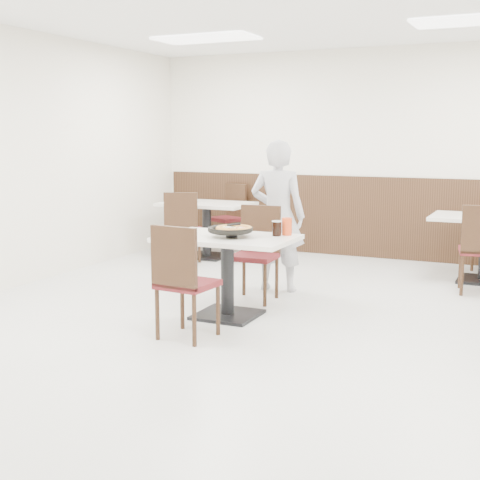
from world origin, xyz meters
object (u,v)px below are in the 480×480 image
at_px(bg_table_left, 207,230).
at_px(bg_chair_left_near, 183,228).
at_px(main_table, 227,277).
at_px(chair_far, 254,254).
at_px(bg_chair_left_far, 226,217).
at_px(chair_near, 188,281).
at_px(side_plate, 179,235).
at_px(red_cup, 287,226).
at_px(pizza_pan, 230,232).
at_px(pizza, 234,230).
at_px(cola_glass, 277,229).
at_px(bg_chair_right_near, 480,249).
at_px(diner_person, 278,216).

relative_size(bg_table_left, bg_chair_left_near, 1.26).
height_order(main_table, chair_far, chair_far).
bearing_deg(bg_chair_left_far, bg_table_left, 113.64).
bearing_deg(chair_near, side_plate, 130.13).
bearing_deg(red_cup, bg_chair_left_far, 124.70).
height_order(chair_near, pizza_pan, chair_near).
xyz_separation_m(red_cup, bg_chair_left_far, (-2.05, 2.96, -0.35)).
bearing_deg(pizza, bg_chair_left_far, 116.91).
xyz_separation_m(pizza_pan, bg_table_left, (-1.61, 2.63, -0.42)).
distance_m(cola_glass, bg_chair_right_near, 2.40).
height_order(main_table, bg_table_left, same).
relative_size(bg_chair_left_near, bg_chair_right_near, 1.00).
bearing_deg(main_table, red_cup, 31.77).
distance_m(red_cup, bg_chair_left_near, 2.68).
relative_size(chair_near, bg_chair_left_near, 1.00).
bearing_deg(bg_chair_right_near, bg_chair_left_far, 150.67).
xyz_separation_m(cola_glass, diner_person, (-0.38, 0.98, -0.01)).
xyz_separation_m(bg_table_left, bg_chair_left_near, (-0.02, -0.62, 0.10)).
relative_size(main_table, red_cup, 7.50).
xyz_separation_m(diner_person, bg_chair_left_far, (-1.61, 2.07, -0.33)).
bearing_deg(side_plate, chair_far, 65.37).
xyz_separation_m(red_cup, bg_chair_left_near, (-2.05, 1.69, -0.35)).
relative_size(pizza, side_plate, 1.78).
relative_size(pizza_pan, bg_chair_right_near, 0.34).
xyz_separation_m(main_table, chair_far, (-0.02, 0.65, 0.10)).
bearing_deg(bg_chair_right_near, chair_near, -136.79).
relative_size(chair_near, pizza, 3.03).
relative_size(main_table, cola_glass, 9.23).
bearing_deg(red_cup, chair_near, -115.82).
height_order(main_table, bg_chair_right_near, bg_chair_right_near).
bearing_deg(pizza_pan, red_cup, 36.88).
relative_size(chair_far, bg_chair_left_far, 1.00).
relative_size(diner_person, bg_table_left, 1.34).
bearing_deg(diner_person, main_table, 81.56).
bearing_deg(cola_glass, red_cup, 52.82).
bearing_deg(side_plate, main_table, 24.58).
height_order(chair_far, side_plate, chair_far).
bearing_deg(chair_far, pizza, 94.79).
bearing_deg(red_cup, side_plate, -151.41).
distance_m(chair_far, bg_chair_left_far, 3.04).
bearing_deg(main_table, bg_chair_left_far, 115.97).
xyz_separation_m(pizza, bg_chair_left_near, (-1.66, 2.00, -0.34)).
bearing_deg(pizza_pan, bg_table_left, 121.48).
xyz_separation_m(chair_near, bg_chair_left_far, (-1.57, 3.96, 0.00)).
bearing_deg(bg_chair_left_far, side_plate, 131.14).
height_order(chair_near, bg_chair_left_far, same).
xyz_separation_m(red_cup, diner_person, (-0.44, 0.89, -0.02)).
height_order(bg_table_left, bg_chair_left_far, bg_chair_left_far).
bearing_deg(bg_chair_right_near, red_cup, -142.42).
xyz_separation_m(chair_near, cola_glass, (0.42, 0.92, 0.34)).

